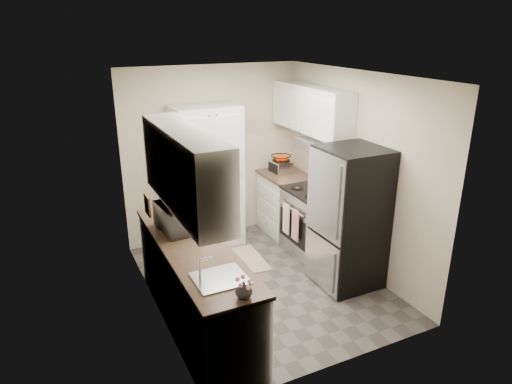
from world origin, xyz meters
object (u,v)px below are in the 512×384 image
pantry_cabinet (207,178)px  wine_bottle (166,203)px  toaster_oven (281,167)px  electric_range (314,221)px  refrigerator (349,218)px  microwave (177,217)px

pantry_cabinet → wine_bottle: 1.23m
wine_bottle → toaster_oven: 2.16m
pantry_cabinet → electric_range: size_ratio=1.77×
refrigerator → toaster_oven: bearing=89.9°
pantry_cabinet → toaster_oven: size_ratio=6.10×
wine_bottle → toaster_oven: (1.98, 0.88, -0.07)m
toaster_oven → microwave: bearing=-148.8°
pantry_cabinet → refrigerator: pantry_cabinet is taller
pantry_cabinet → refrigerator: 2.07m
electric_range → toaster_oven: bearing=92.0°
pantry_cabinet → toaster_oven: (1.14, -0.03, 0.01)m
pantry_cabinet → refrigerator: size_ratio=1.18×
refrigerator → microwave: 2.01m
electric_range → toaster_oven: size_ratio=3.44×
pantry_cabinet → microwave: pantry_cabinet is taller
refrigerator → pantry_cabinet: bearing=123.5°
toaster_oven → refrigerator: bearing=-92.1°
pantry_cabinet → electric_range: (1.17, -0.93, -0.52)m
electric_range → refrigerator: size_ratio=0.66×
microwave → toaster_oven: size_ratio=1.58×
pantry_cabinet → toaster_oven: 1.14m
electric_range → wine_bottle: bearing=179.4°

